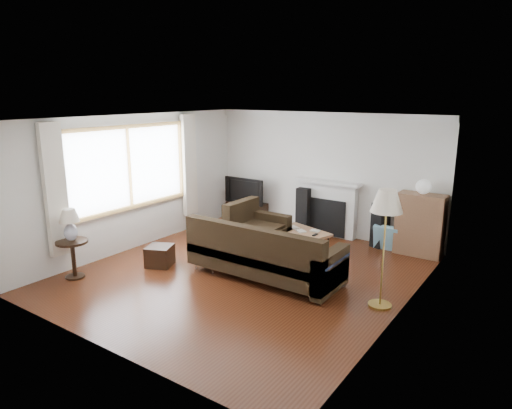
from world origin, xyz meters
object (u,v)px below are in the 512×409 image
Objects in this scene: side_table at (74,259)px; floor_lamp at (384,250)px; tv_stand at (247,212)px; coffee_table at (303,240)px; sectional_sofa at (265,252)px; bookshelf at (420,225)px.

floor_lamp is at bearing 22.30° from side_table.
tv_stand is 0.89× the size of coffee_table.
sectional_sofa is 3.04m from side_table.
sectional_sofa is at bearing -49.31° from tv_stand.
floor_lamp is 2.69× the size of side_table.
coffee_table is (-1.83, -1.03, -0.37)m from bookshelf.
side_table is at bearing -134.99° from bookshelf.
tv_stand is at bearing 84.81° from side_table.
bookshelf is 2.44m from floor_lamp.
tv_stand reaches higher than coffee_table.
coffee_table is 3.98m from side_table.
bookshelf is at bearing 45.01° from side_table.
tv_stand is at bearing -179.63° from bookshelf.
coffee_table is 0.62× the size of floor_lamp.
sectional_sofa is at bearing -68.79° from coffee_table.
bookshelf reaches higher than side_table.
coffee_table is (-0.12, 1.46, -0.23)m from sectional_sofa.
sectional_sofa reaches higher than coffee_table.
coffee_table is (2.00, -1.00, -0.03)m from tv_stand.
bookshelf is 2.13m from coffee_table.
bookshelf is 1.84× the size of side_table.
sectional_sofa is 1.48m from coffee_table.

